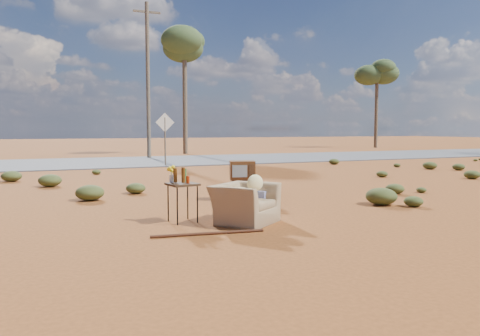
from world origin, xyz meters
name	(u,v)px	position (x,y,z in m)	size (l,w,h in m)	color
ground	(254,223)	(0.00, 0.00, 0.00)	(140.00, 140.00, 0.00)	brown
highway	(117,162)	(0.00, 15.00, 0.02)	(140.00, 7.00, 0.04)	#565659
armchair	(247,198)	(-0.10, 0.10, 0.40)	(1.26, 1.28, 0.86)	#92744F
tv_unit	(242,171)	(0.80, 2.36, 0.63)	(0.63, 0.57, 0.85)	black
side_table	(180,182)	(-1.10, 0.54, 0.67)	(0.52, 0.52, 0.92)	#3D2816
rusty_bar	(208,233)	(-0.98, -0.54, 0.02)	(0.04, 0.04, 1.67)	#4D2914
road_sign	(165,130)	(1.50, 12.00, 1.50)	(0.78, 0.06, 2.19)	brown
eucalyptus_center	(184,48)	(5.00, 21.00, 6.43)	(3.20, 3.20, 7.60)	brown
eucalyptus_right	(377,74)	(22.00, 24.00, 5.94)	(3.20, 3.20, 7.10)	brown
utility_pole_center	(148,78)	(2.00, 17.50, 4.15)	(1.40, 0.20, 8.00)	brown
scrub_patch	(148,186)	(-0.82, 4.41, 0.14)	(17.49, 8.07, 0.33)	#434F22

